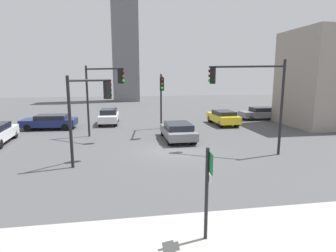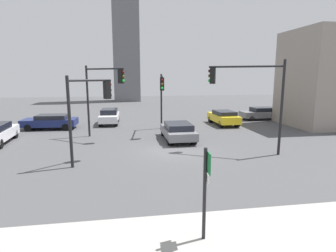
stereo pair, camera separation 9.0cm
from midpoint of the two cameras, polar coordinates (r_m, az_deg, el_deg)
name	(u,v)px [view 2 (the right image)]	position (r m, az deg, el deg)	size (l,w,h in m)	color
ground_plane	(173,150)	(18.05, 1.22, -4.98)	(98.46, 98.46, 0.00)	#4C4C4F
sidewalk_corner	(243,252)	(8.44, 15.61, -23.77)	(32.28, 4.39, 0.15)	#A8A59E
direction_sign	(206,184)	(7.90, 8.07, -11.85)	(0.14, 0.63, 2.69)	black
traffic_light_0	(90,102)	(15.49, -15.62, 4.77)	(2.19, 1.74, 4.78)	black
traffic_light_1	(103,87)	(21.41, -13.11, 7.84)	(2.97, 2.26, 5.53)	black
traffic_light_2	(162,91)	(23.17, -1.20, 7.31)	(0.67, 3.90, 4.91)	black
traffic_light_3	(248,88)	(17.72, 16.25, 7.56)	(4.04, 2.24, 5.70)	black
car_0	(50,121)	(27.16, -22.98, 0.91)	(4.73, 2.31, 1.31)	navy
car_1	(224,117)	(27.74, 11.47, 1.81)	(2.02, 4.41, 1.40)	yellow
car_2	(109,116)	(28.33, -11.90, 2.02)	(1.90, 4.29, 1.48)	silver
car_3	(178,131)	(20.73, 2.18, -0.98)	(2.07, 4.56, 1.31)	slate
car_4	(262,113)	(32.21, 18.81, 2.53)	(4.46, 2.00, 1.35)	slate
skyline_tower	(126,29)	(55.08, -8.66, 19.12)	(4.83, 4.83, 26.65)	slate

